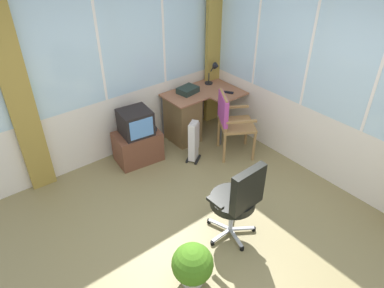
# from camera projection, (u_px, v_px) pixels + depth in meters

# --- Properties ---
(ground) EXTENTS (4.97, 5.41, 0.06)m
(ground) POSITION_uv_depth(u_px,v_px,m) (209.00, 244.00, 3.99)
(ground) COLOR olive
(north_window_panel) EXTENTS (3.97, 0.07, 2.69)m
(north_window_panel) POSITION_uv_depth(u_px,v_px,m) (102.00, 70.00, 4.68)
(north_window_panel) COLOR silver
(north_window_panel) RESTS_ON ground
(east_window_panel) EXTENTS (0.07, 4.41, 2.69)m
(east_window_panel) POSITION_uv_depth(u_px,v_px,m) (338.00, 85.00, 4.27)
(east_window_panel) COLOR silver
(east_window_panel) RESTS_ON ground
(curtain_north_left) EXTENTS (0.31, 0.08, 2.59)m
(curtain_north_left) POSITION_uv_depth(u_px,v_px,m) (19.00, 98.00, 4.09)
(curtain_north_left) COLOR olive
(curtain_north_left) RESTS_ON ground
(curtain_corner) EXTENTS (0.31, 0.08, 2.59)m
(curtain_corner) POSITION_uv_depth(u_px,v_px,m) (214.00, 47.00, 5.60)
(curtain_corner) COLOR olive
(curtain_corner) RESTS_ON ground
(desk) EXTENTS (1.13, 0.83, 0.76)m
(desk) POSITION_uv_depth(u_px,v_px,m) (185.00, 116.00, 5.56)
(desk) COLOR #935C42
(desk) RESTS_ON ground
(desk_lamp) EXTENTS (0.22, 0.19, 0.36)m
(desk_lamp) POSITION_uv_depth(u_px,v_px,m) (215.00, 70.00, 5.62)
(desk_lamp) COLOR black
(desk_lamp) RESTS_ON desk
(tv_remote) EXTENTS (0.12, 0.15, 0.02)m
(tv_remote) POSITION_uv_depth(u_px,v_px,m) (229.00, 92.00, 5.44)
(tv_remote) COLOR black
(tv_remote) RESTS_ON desk
(paper_tray) EXTENTS (0.33, 0.28, 0.09)m
(paper_tray) POSITION_uv_depth(u_px,v_px,m) (188.00, 90.00, 5.43)
(paper_tray) COLOR #1F2D27
(paper_tray) RESTS_ON desk
(wooden_armchair) EXTENTS (0.66, 0.66, 0.99)m
(wooden_armchair) POSITION_uv_depth(u_px,v_px,m) (229.00, 117.00, 5.07)
(wooden_armchair) COLOR olive
(wooden_armchair) RESTS_ON ground
(office_chair) EXTENTS (0.60, 0.58, 1.01)m
(office_chair) POSITION_uv_depth(u_px,v_px,m) (238.00, 198.00, 3.73)
(office_chair) COLOR #B7B7BF
(office_chair) RESTS_ON ground
(tv_on_stand) EXTENTS (0.69, 0.51, 0.82)m
(tv_on_stand) POSITION_uv_depth(u_px,v_px,m) (137.00, 139.00, 5.09)
(tv_on_stand) COLOR brown
(tv_on_stand) RESTS_ON ground
(space_heater) EXTENTS (0.29, 0.27, 0.63)m
(space_heater) POSITION_uv_depth(u_px,v_px,m) (194.00, 141.00, 5.13)
(space_heater) COLOR silver
(space_heater) RESTS_ON ground
(potted_plant) EXTENTS (0.41, 0.41, 0.48)m
(potted_plant) POSITION_uv_depth(u_px,v_px,m) (193.00, 265.00, 3.41)
(potted_plant) COLOR beige
(potted_plant) RESTS_ON ground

